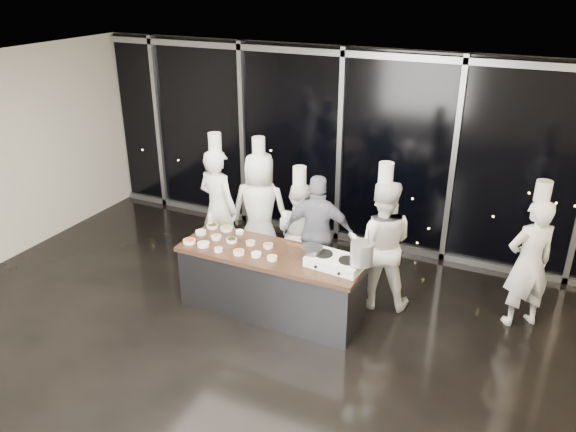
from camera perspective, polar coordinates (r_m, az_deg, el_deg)
name	(u,v)px	position (r m, az deg, el deg)	size (l,w,h in m)	color
ground	(240,348)	(7.11, -4.95, -13.18)	(9.00, 9.00, 0.00)	black
room_shell	(247,178)	(5.95, -4.23, 3.86)	(9.02, 7.02, 3.21)	beige
window_wall	(341,148)	(9.20, 5.37, 6.86)	(8.90, 0.11, 3.20)	black
demo_counter	(272,282)	(7.52, -1.66, -6.70)	(2.46, 0.86, 0.90)	#39393E
stove	(335,262)	(6.96, 4.84, -4.65)	(0.73, 0.50, 0.14)	white
frying_pan	(311,249)	(7.03, 2.38, -3.33)	(0.50, 0.31, 0.05)	slate
stock_pot	(362,253)	(6.73, 7.50, -3.77)	(0.27, 0.27, 0.27)	#B4B4B7
prep_bowls	(226,240)	(7.59, -6.29, -2.48)	(1.37, 0.74, 0.05)	white
squeeze_bottle	(210,219)	(8.04, -7.91, -0.34)	(0.06, 0.06, 0.23)	silver
chef_far_left	(218,208)	(8.53, -7.08, 0.84)	(0.77, 0.59, 2.12)	white
chef_left	(260,210)	(8.51, -2.87, 0.64)	(0.98, 0.73, 2.06)	white
chef_center	(299,231)	(8.14, 1.13, -1.56)	(0.87, 0.76, 1.77)	white
guest	(318,234)	(7.89, 3.08, -1.82)	(1.08, 0.65, 1.72)	#131A36
chef_right	(381,244)	(7.57, 9.40, -2.79)	(1.03, 0.89, 2.05)	white
chef_side	(529,262)	(7.68, 23.29, -4.34)	(0.76, 0.71, 1.98)	white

